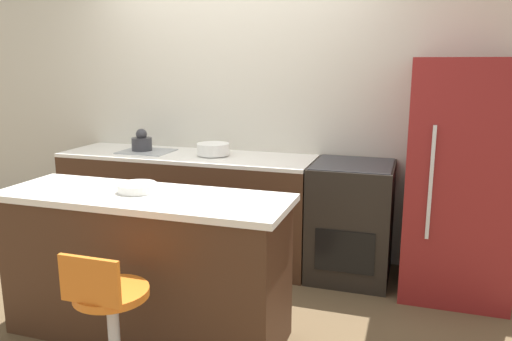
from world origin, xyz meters
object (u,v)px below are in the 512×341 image
at_px(refrigerator, 459,179).
at_px(kettle, 142,142).
at_px(mixing_bowl, 213,149).
at_px(stool_chair, 110,323).
at_px(oven_range, 351,221).

bearing_deg(refrigerator, kettle, 178.91).
distance_m(kettle, mixing_bowl, 0.68).
height_order(stool_chair, kettle, kettle).
distance_m(oven_range, mixing_bowl, 1.27).
relative_size(oven_range, mixing_bowl, 3.36).
bearing_deg(kettle, mixing_bowl, 0.00).
relative_size(stool_chair, kettle, 4.20).
height_order(oven_range, mixing_bowl, mixing_bowl).
height_order(oven_range, refrigerator, refrigerator).
bearing_deg(stool_chair, kettle, 115.60).
bearing_deg(stool_chair, oven_range, 63.09).
xyz_separation_m(refrigerator, kettle, (-2.61, 0.05, 0.14)).
bearing_deg(kettle, refrigerator, -1.09).
distance_m(refrigerator, kettle, 2.61).
height_order(kettle, mixing_bowl, kettle).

